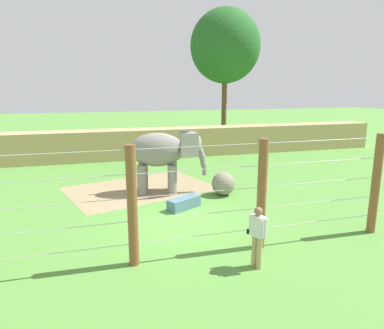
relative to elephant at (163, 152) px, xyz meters
The scene contains 9 objects.
ground_plane 4.26m from the elephant, 92.29° to the right, with size 120.00×120.00×0.00m, color #518938.
dirt_patch 2.23m from the elephant, 140.00° to the left, with size 6.45×4.44×0.01m, color #937F5B.
embankment_wall 8.36m from the elephant, 91.06° to the left, with size 36.00×1.80×1.94m, color tan.
elephant is the anchor object (origin of this frame).
enrichment_ball 3.00m from the elephant, 26.60° to the right, with size 1.03×1.03×1.03m, color gray.
cable_fence 6.37m from the elephant, 91.94° to the right, with size 12.55×0.27×3.26m.
zookeeper 7.54m from the elephant, 82.77° to the right, with size 0.37×0.56×1.67m.
feed_trough 2.95m from the elephant, 83.26° to the right, with size 1.47×1.11×0.44m.
tree_left_of_centre 16.92m from the elephant, 58.88° to the left, with size 5.84×5.84×11.13m.
Camera 1 is at (-2.90, -11.23, 4.65)m, focal length 32.67 mm.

